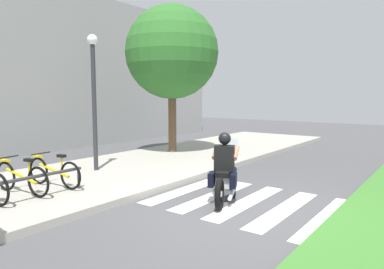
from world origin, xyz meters
The scene contains 15 objects.
ground_plane centered at (0.00, 0.00, 0.00)m, with size 48.00×48.00×0.00m, color #4C4C4F.
grass_median centered at (0.00, -2.21, 0.04)m, with size 24.00×1.10×0.08m, color #3D7A2D.
sidewalk centered at (0.00, 4.12, 0.07)m, with size 24.00×4.40×0.15m, color #A8A399.
crosswalk_stripe_0 centered at (0.51, -1.60, 0.00)m, with size 2.80×0.40×0.01m, color white.
crosswalk_stripe_1 centered at (0.51, -0.80, 0.00)m, with size 2.80×0.40×0.01m, color white.
crosswalk_stripe_2 centered at (0.51, 0.00, 0.00)m, with size 2.80×0.40×0.01m, color white.
crosswalk_stripe_3 centered at (0.51, 0.80, 0.00)m, with size 2.80×0.40×0.01m, color white.
crosswalk_stripe_4 centered at (0.51, 1.60, 0.00)m, with size 2.80×0.40×0.01m, color white.
motorcycle centered at (0.49, 0.52, 0.46)m, with size 2.07×1.04×1.22m.
rider centered at (0.41, 0.49, 0.82)m, with size 0.75×0.69×1.44m.
bicycle_2 centered at (-2.23, 3.78, 0.50)m, with size 0.48×1.68×0.77m.
bicycle_3 centered at (-1.50, 3.78, 0.50)m, with size 0.48×1.66×0.75m.
bike_rack centered at (-2.60, 3.23, 0.56)m, with size 2.82×0.07×0.48m.
street_lamp centered at (0.23, 4.52, 2.34)m, with size 0.28×0.28×3.81m.
tree_near_rack centered at (3.99, 4.92, 3.72)m, with size 3.33×3.33×5.40m.
Camera 1 is at (-5.79, -3.28, 2.17)m, focal length 32.69 mm.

